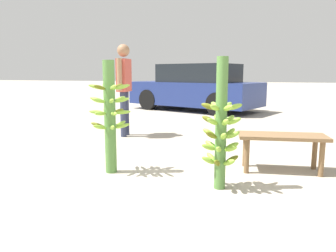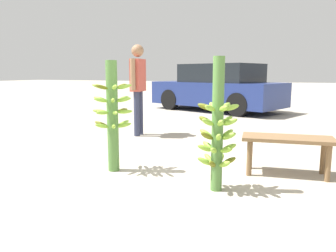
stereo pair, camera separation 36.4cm
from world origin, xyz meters
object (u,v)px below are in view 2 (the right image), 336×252
(market_bench, at_px, (287,144))
(vendor_person, at_px, (138,81))
(banana_stalk_left, at_px, (112,114))
(banana_stalk_center, at_px, (217,129))
(parked_car, at_px, (218,88))

(market_bench, bearing_deg, vendor_person, 143.60)
(banana_stalk_left, bearing_deg, vendor_person, 110.15)
(banana_stalk_center, xyz_separation_m, vendor_person, (-2.09, 2.31, 0.39))
(market_bench, relative_size, parked_car, 0.24)
(banana_stalk_left, xyz_separation_m, market_bench, (1.93, 0.63, -0.32))
(banana_stalk_left, height_order, vendor_person, vendor_person)
(vendor_person, bearing_deg, market_bench, 54.97)
(market_bench, distance_m, parked_car, 6.51)
(banana_stalk_left, distance_m, vendor_person, 2.29)
(banana_stalk_left, bearing_deg, market_bench, 18.07)
(banana_stalk_center, height_order, parked_car, parked_car)
(banana_stalk_center, distance_m, market_bench, 1.05)
(banana_stalk_center, bearing_deg, parked_car, 104.14)
(banana_stalk_center, distance_m, vendor_person, 3.14)
(banana_stalk_left, relative_size, market_bench, 1.25)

